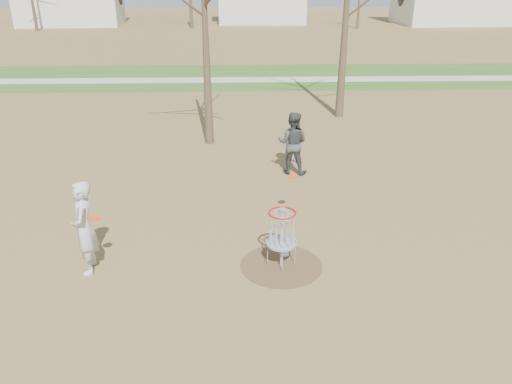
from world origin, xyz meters
TOP-DOWN VIEW (x-y plane):
  - ground at (0.00, 0.00)m, footprint 160.00×160.00m
  - green_band at (0.00, 21.00)m, footprint 160.00×8.00m
  - footpath at (0.00, 20.00)m, footprint 160.00×1.50m
  - dirt_circle at (0.00, 0.00)m, footprint 1.80×1.80m
  - player_standing at (-4.12, -0.04)m, footprint 0.60×0.81m
  - player_throwing at (0.77, 5.45)m, footprint 1.13×0.99m
  - disc_grounded at (0.11, 0.44)m, footprint 0.22×0.22m
  - discs_in_play at (-1.60, 1.05)m, footprint 4.49×2.52m
  - disc_golf_basket at (0.00, 0.00)m, footprint 0.64×0.64m

SIDE VIEW (x-z plane):
  - ground at x=0.00m, z-range 0.00..0.00m
  - green_band at x=0.00m, z-range 0.00..0.01m
  - dirt_circle at x=0.00m, z-range 0.00..0.01m
  - footpath at x=0.00m, z-range 0.01..0.02m
  - disc_grounded at x=0.11m, z-range 0.01..0.03m
  - disc_golf_basket at x=0.00m, z-range 0.24..1.59m
  - player_throwing at x=0.77m, z-range 0.00..1.97m
  - player_standing at x=-4.12m, z-range 0.00..2.05m
  - discs_in_play at x=-1.60m, z-range 1.21..1.31m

